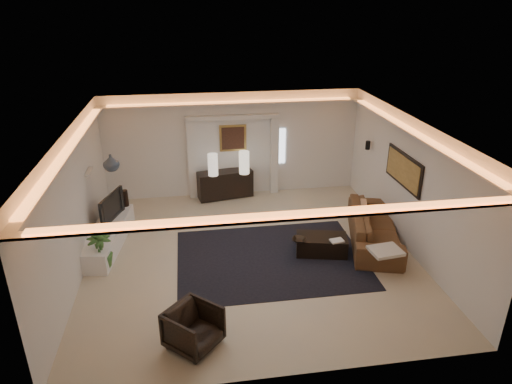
{
  "coord_description": "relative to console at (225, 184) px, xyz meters",
  "views": [
    {
      "loc": [
        -1.21,
        -8.57,
        5.26
      ],
      "look_at": [
        0.2,
        0.6,
        1.25
      ],
      "focal_mm": 32.07,
      "sensor_mm": 36.0,
      "label": 1
    }
  ],
  "objects": [
    {
      "name": "wall_back",
      "position": [
        0.27,
        0.28,
        1.05
      ],
      "size": [
        7.0,
        0.0,
        7.0
      ],
      "primitive_type": "plane",
      "rotation": [
        1.57,
        0.0,
        0.0
      ],
      "color": "white",
      "rests_on": "ground"
    },
    {
      "name": "lamp_right",
      "position": [
        0.51,
        -0.22,
        0.69
      ],
      "size": [
        0.36,
        0.36,
        0.62
      ],
      "primitive_type": "cylinder",
      "rotation": [
        0.0,
        0.0,
        -0.35
      ],
      "color": "white",
      "rests_on": "console"
    },
    {
      "name": "painting_frame",
      "position": [
        0.27,
        0.25,
        1.25
      ],
      "size": [
        0.74,
        0.04,
        0.74
      ],
      "primitive_type": "cube",
      "color": "tan",
      "rests_on": "wall_back"
    },
    {
      "name": "art_panel_frame",
      "position": [
        3.74,
        -2.92,
        1.3
      ],
      "size": [
        0.04,
        1.64,
        0.74
      ],
      "primitive_type": "cube",
      "color": "black",
      "rests_on": "wall_right"
    },
    {
      "name": "art_panel_gold",
      "position": [
        3.71,
        -2.92,
        1.3
      ],
      "size": [
        0.02,
        1.5,
        0.62
      ],
      "primitive_type": "cube",
      "color": "tan",
      "rests_on": "wall_right"
    },
    {
      "name": "throw_pillow",
      "position": [
        3.05,
        -2.53,
        0.15
      ],
      "size": [
        0.27,
        0.47,
        0.45
      ],
      "primitive_type": "cube",
      "rotation": [
        0.0,
        0.0,
        -0.32
      ],
      "color": "tan",
      "rests_on": "sofa"
    },
    {
      "name": "wall_niche",
      "position": [
        -3.17,
        -1.82,
        1.25
      ],
      "size": [
        0.1,
        0.55,
        0.04
      ],
      "primitive_type": "cube",
      "color": "silver",
      "rests_on": "wall_left"
    },
    {
      "name": "coffee_table",
      "position": [
        1.82,
        -3.35,
        -0.2
      ],
      "size": [
        1.2,
        0.83,
        0.41
      ],
      "primitive_type": "cube",
      "rotation": [
        0.0,
        0.0,
        -0.23
      ],
      "color": "#2D211A",
      "rests_on": "ground"
    },
    {
      "name": "plant",
      "position": [
        -2.87,
        -3.3,
        0.04
      ],
      "size": [
        0.63,
        0.63,
        0.87
      ],
      "primitive_type": "imported",
      "rotation": [
        0.0,
        0.0,
        0.35
      ],
      "color": "#396A2F",
      "rests_on": "ground"
    },
    {
      "name": "tv",
      "position": [
        -2.88,
        -1.85,
        0.37
      ],
      "size": [
        1.09,
        0.49,
        0.63
      ],
      "primitive_type": "imported",
      "rotation": [
        0.0,
        0.0,
        1.25
      ],
      "color": "black",
      "rests_on": "media_ledge"
    },
    {
      "name": "pilaster_right",
      "position": [
        1.42,
        0.18,
        0.7
      ],
      "size": [
        0.22,
        0.2,
        2.2
      ],
      "primitive_type": "cube",
      "color": "silver",
      "rests_on": "ground"
    },
    {
      "name": "wall_front",
      "position": [
        0.27,
        -6.72,
        1.05
      ],
      "size": [
        7.0,
        0.0,
        7.0
      ],
      "primitive_type": "plane",
      "rotation": [
        -1.57,
        0.0,
        0.0
      ],
      "color": "white",
      "rests_on": "ground"
    },
    {
      "name": "wall_sconce",
      "position": [
        3.65,
        -1.02,
        1.28
      ],
      "size": [
        0.12,
        0.12,
        0.22
      ],
      "primitive_type": "cylinder",
      "color": "black",
      "rests_on": "wall_right"
    },
    {
      "name": "wall_right",
      "position": [
        3.77,
        -3.22,
        1.05
      ],
      "size": [
        0.0,
        7.0,
        7.0
      ],
      "primitive_type": "plane",
      "rotation": [
        1.57,
        0.0,
        -1.57
      ],
      "color": "white",
      "rests_on": "ground"
    },
    {
      "name": "area_rug",
      "position": [
        0.67,
        -3.42,
        -0.39
      ],
      "size": [
        4.0,
        3.0,
        0.01
      ],
      "primitive_type": "cube",
      "color": "black",
      "rests_on": "ground"
    },
    {
      "name": "painting_canvas",
      "position": [
        0.27,
        0.22,
        1.25
      ],
      "size": [
        0.62,
        0.02,
        0.62
      ],
      "primitive_type": "cube",
      "color": "#4C2D1E",
      "rests_on": "wall_back"
    },
    {
      "name": "lamp_left",
      "position": [
        -0.33,
        -0.24,
        0.69
      ],
      "size": [
        0.3,
        0.3,
        0.6
      ],
      "primitive_type": "cylinder",
      "rotation": [
        0.0,
        0.0,
        -0.13
      ],
      "color": "beige",
      "rests_on": "console"
    },
    {
      "name": "figurine",
      "position": [
        -2.57,
        -1.18,
        0.24
      ],
      "size": [
        0.2,
        0.2,
        0.41
      ],
      "primitive_type": "cylinder",
      "rotation": [
        0.0,
        0.0,
        -0.41
      ],
      "color": "black",
      "rests_on": "media_ledge"
    },
    {
      "name": "console",
      "position": [
        0.0,
        0.0,
        0.0
      ],
      "size": [
        1.58,
        0.74,
        0.76
      ],
      "primitive_type": "cube",
      "rotation": [
        0.0,
        0.0,
        0.18
      ],
      "color": "black",
      "rests_on": "ground"
    },
    {
      "name": "sofa",
      "position": [
        3.15,
        -3.05,
        -0.02
      ],
      "size": [
        2.8,
        1.7,
        0.76
      ],
      "primitive_type": "imported",
      "rotation": [
        0.0,
        0.0,
        1.3
      ],
      "color": "#3E2114",
      "rests_on": "ground"
    },
    {
      "name": "wall_left",
      "position": [
        -3.23,
        -3.22,
        1.05
      ],
      "size": [
        0.0,
        7.0,
        7.0
      ],
      "primitive_type": "plane",
      "rotation": [
        1.57,
        0.0,
        1.57
      ],
      "color": "white",
      "rests_on": "ground"
    },
    {
      "name": "cove_soffit",
      "position": [
        0.27,
        -3.22,
        2.22
      ],
      "size": [
        7.0,
        7.0,
        0.04
      ],
      "primitive_type": "cube",
      "color": "silver",
      "rests_on": "ceiling"
    },
    {
      "name": "media_ledge",
      "position": [
        -2.88,
        -2.29,
        -0.18
      ],
      "size": [
        0.95,
        2.56,
        0.47
      ],
      "primitive_type": "cube",
      "rotation": [
        0.0,
        0.0,
        -0.13
      ],
      "color": "white",
      "rests_on": "ground"
    },
    {
      "name": "alcove_header",
      "position": [
        0.27,
        0.18,
        1.85
      ],
      "size": [
        2.52,
        0.2,
        0.12
      ],
      "primitive_type": "cube",
      "color": "silver",
      "rests_on": "wall_back"
    },
    {
      "name": "ceiling",
      "position": [
        0.27,
        -3.22,
        2.5
      ],
      "size": [
        7.0,
        7.0,
        0.0
      ],
      "primitive_type": "plane",
      "rotation": [
        3.14,
        0.0,
        0.0
      ],
      "color": "white",
      "rests_on": "ground"
    },
    {
      "name": "pilaster_left",
      "position": [
        -0.88,
        0.18,
        0.7
      ],
      "size": [
        0.22,
        0.2,
        2.2
      ],
      "primitive_type": "cube",
      "color": "silver",
      "rests_on": "ground"
    },
    {
      "name": "ginger_jar",
      "position": [
        -2.66,
        -1.9,
        1.46
      ],
      "size": [
        0.47,
        0.47,
        0.37
      ],
      "primitive_type": "imported",
      "rotation": [
        0.0,
        0.0,
        -0.44
      ],
      "color": "#3E4B5E",
      "rests_on": "wall_niche"
    },
    {
      "name": "floor",
      "position": [
        0.27,
        -3.22,
        -0.4
      ],
      "size": [
        7.0,
        7.0,
        0.0
      ],
      "primitive_type": "plane",
      "color": "beige",
      "rests_on": "ground"
    },
    {
      "name": "throw_blanket",
      "position": [
        2.83,
        -4.36,
        0.15
      ],
      "size": [
        0.67,
        0.58,
        0.07
      ],
      "primitive_type": "cube",
      "rotation": [
        0.0,
        0.0,
        0.12
      ],
      "color": "white",
      "rests_on": "sofa"
    },
    {
      "name": "armchair",
      "position": [
        -1.04,
        -5.86,
        -0.05
      ],
      "size": [
        1.08,
        1.08,
        0.71
      ],
      "primitive_type": "imported",
      "rotation": [
        0.0,
        0.0,
        0.82
      ],
      "color": "#2F251F",
      "rests_on": "ground"
    },
    {
      "name": "bowl",
      "position": [
        1.27,
        -3.48,
        0.05
      ],
      "size": [
        0.39,
        0.39,
        0.07
      ],
      "primitive_type": "imported",
      "rotation": [
        0.0,
        0.0,
        -0.4
      ],
      "color": "black",
      "rests_on": "coffee_table"
    },
    {
      "name": "magazine",
      "position": [
        2.07,
        -3.6,
        0.02
      ],
      "size": [
        0.31,
        0.24,
        0.03
      ],
      "primitive_type": "cube",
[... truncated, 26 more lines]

